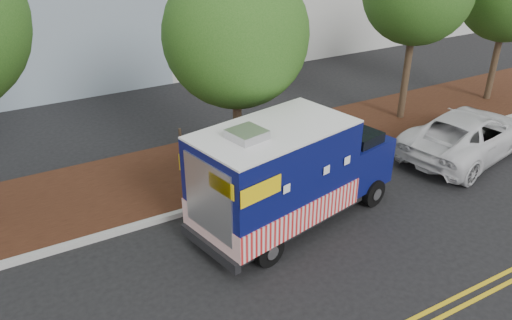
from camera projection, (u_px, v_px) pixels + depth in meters
ground at (267, 222)px, 13.17m from camera, size 120.00×120.00×0.00m
curb at (242, 195)px, 14.22m from camera, size 120.00×0.18×0.15m
mulch_strip at (211, 166)px, 15.85m from camera, size 120.00×4.00×0.15m
tree_b at (236, 35)px, 13.59m from camera, size 4.04×4.04×6.32m
sign_post at (183, 170)px, 13.21m from camera, size 0.06×0.06×2.40m
food_truck at (288, 176)px, 12.54m from camera, size 6.05×3.21×3.03m
white_car at (468, 134)px, 16.37m from camera, size 5.81×3.56×1.50m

